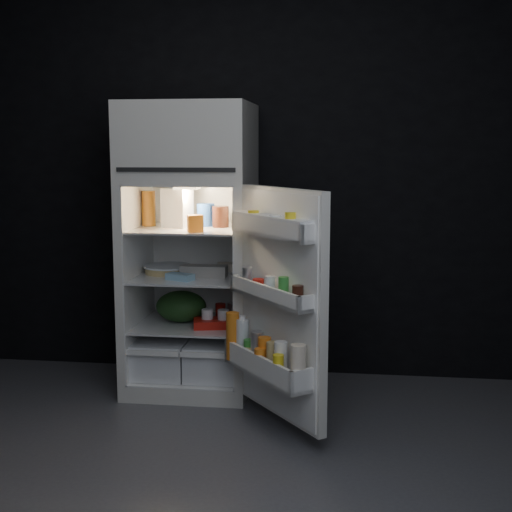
# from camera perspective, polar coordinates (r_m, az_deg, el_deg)

# --- Properties ---
(floor) EXTENTS (4.00, 3.40, 0.00)m
(floor) POSITION_cam_1_polar(r_m,az_deg,el_deg) (3.42, -4.66, -17.69)
(floor) COLOR #4F4F54
(floor) RESTS_ON ground
(wall_back) EXTENTS (4.00, 0.00, 2.70)m
(wall_back) POSITION_cam_1_polar(r_m,az_deg,el_deg) (4.74, -0.49, 6.71)
(wall_back) COLOR black
(wall_back) RESTS_ON ground
(wall_front) EXTENTS (4.00, 0.00, 2.70)m
(wall_front) POSITION_cam_1_polar(r_m,az_deg,el_deg) (1.46, -19.58, 1.56)
(wall_front) COLOR black
(wall_front) RESTS_ON ground
(refrigerator) EXTENTS (0.76, 0.71, 1.78)m
(refrigerator) POSITION_cam_1_polar(r_m,az_deg,el_deg) (4.45, -5.21, 1.44)
(refrigerator) COLOR silver
(refrigerator) RESTS_ON ground
(fridge_door) EXTENTS (0.59, 0.68, 1.22)m
(fridge_door) POSITION_cam_1_polar(r_m,az_deg,el_deg) (3.75, 1.64, -4.19)
(fridge_door) COLOR silver
(fridge_door) RESTS_ON ground
(milk_jug) EXTENTS (0.18, 0.18, 0.24)m
(milk_jug) POSITION_cam_1_polar(r_m,az_deg,el_deg) (4.42, -6.32, 3.86)
(milk_jug) COLOR white
(milk_jug) RESTS_ON refrigerator
(mayo_jar) EXTENTS (0.14, 0.14, 0.14)m
(mayo_jar) POSITION_cam_1_polar(r_m,az_deg,el_deg) (4.47, -4.03, 3.30)
(mayo_jar) COLOR #1C459C
(mayo_jar) RESTS_ON refrigerator
(jam_jar) EXTENTS (0.13, 0.13, 0.13)m
(jam_jar) POSITION_cam_1_polar(r_m,az_deg,el_deg) (4.40, -2.85, 3.16)
(jam_jar) COLOR black
(jam_jar) RESTS_ON refrigerator
(amber_bottle) EXTENTS (0.11, 0.11, 0.22)m
(amber_bottle) POSITION_cam_1_polar(r_m,az_deg,el_deg) (4.52, -8.59, 3.79)
(amber_bottle) COLOR #BD6C1E
(amber_bottle) RESTS_ON refrigerator
(small_carton) EXTENTS (0.11, 0.09, 0.10)m
(small_carton) POSITION_cam_1_polar(r_m,az_deg,el_deg) (4.16, -4.88, 2.61)
(small_carton) COLOR orange
(small_carton) RESTS_ON refrigerator
(egg_carton) EXTENTS (0.28, 0.11, 0.07)m
(egg_carton) POSITION_cam_1_polar(r_m,az_deg,el_deg) (4.39, -4.20, -1.21)
(egg_carton) COLOR gray
(egg_carton) RESTS_ON refrigerator
(pie) EXTENTS (0.29, 0.29, 0.04)m
(pie) POSITION_cam_1_polar(r_m,az_deg,el_deg) (4.54, -7.05, -1.12)
(pie) COLOR tan
(pie) RESTS_ON refrigerator
(flat_package) EXTENTS (0.18, 0.14, 0.04)m
(flat_package) POSITION_cam_1_polar(r_m,az_deg,el_deg) (4.29, -6.10, -1.67)
(flat_package) COLOR #7EA9C3
(flat_package) RESTS_ON refrigerator
(wrapped_pkg) EXTENTS (0.14, 0.12, 0.05)m
(wrapped_pkg) POSITION_cam_1_polar(r_m,az_deg,el_deg) (4.59, -2.33, -0.89)
(wrapped_pkg) COLOR beige
(wrapped_pkg) RESTS_ON refrigerator
(produce_bag) EXTENTS (0.38, 0.34, 0.20)m
(produce_bag) POSITION_cam_1_polar(r_m,az_deg,el_deg) (4.52, -6.00, -4.03)
(produce_bag) COLOR #193815
(produce_bag) RESTS_ON refrigerator
(yogurt_tray) EXTENTS (0.31, 0.21, 0.05)m
(yogurt_tray) POSITION_cam_1_polar(r_m,az_deg,el_deg) (4.38, -3.14, -5.38)
(yogurt_tray) COLOR #B2180F
(yogurt_tray) RESTS_ON refrigerator
(small_can_red) EXTENTS (0.07, 0.07, 0.09)m
(small_can_red) POSITION_cam_1_polar(r_m,az_deg,el_deg) (4.62, -2.86, -4.36)
(small_can_red) COLOR #B2180F
(small_can_red) RESTS_ON refrigerator
(small_can_silver) EXTENTS (0.08, 0.08, 0.09)m
(small_can_silver) POSITION_cam_1_polar(r_m,az_deg,el_deg) (4.63, -1.84, -4.33)
(small_can_silver) COLOR silver
(small_can_silver) RESTS_ON refrigerator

